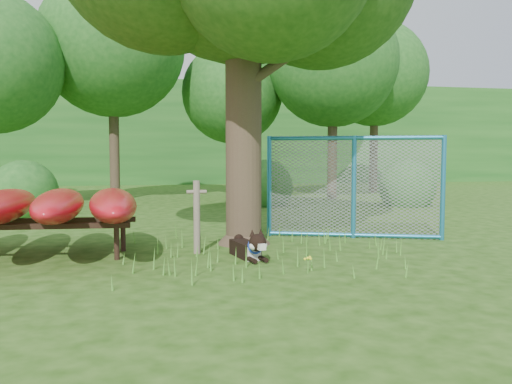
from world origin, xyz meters
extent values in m
plane|color=#1F450D|center=(0.00, 0.00, 0.00)|extent=(80.00, 80.00, 0.00)
cylinder|color=#3C2D20|center=(0.12, 2.00, 2.54)|extent=(0.78, 0.78, 5.07)
cone|color=#3C2D20|center=(0.12, 2.00, 0.25)|extent=(1.17, 1.17, 0.51)
cylinder|color=#3C2D20|center=(0.72, 1.87, 3.25)|extent=(1.45, 0.36, 1.08)
cylinder|color=#3C2D20|center=(-0.32, 2.31, 3.65)|extent=(0.99, 0.93, 1.04)
cylinder|color=#6E6152|center=(-0.78, 1.22, 0.60)|extent=(0.12, 0.12, 1.20)
cylinder|color=#6E6152|center=(-0.78, 1.22, 1.01)|extent=(0.33, 0.08, 0.06)
cylinder|color=black|center=(-2.03, 0.94, 0.26)|extent=(0.09, 0.09, 0.52)
cylinder|color=black|center=(-1.99, 1.66, 0.26)|extent=(0.09, 0.09, 0.52)
cube|color=black|center=(-3.37, 1.03, 0.54)|extent=(3.09, 0.28, 0.08)
cube|color=black|center=(-3.32, 1.75, 0.54)|extent=(3.09, 0.28, 0.08)
ellipsoid|color=red|center=(-3.76, 1.41, 0.83)|extent=(0.85, 3.12, 0.50)
ellipsoid|color=red|center=(-2.94, 1.36, 0.83)|extent=(0.96, 3.14, 0.50)
ellipsoid|color=red|center=(-2.11, 1.31, 0.83)|extent=(1.06, 3.16, 0.50)
cube|color=black|center=(-0.06, 0.79, 0.12)|extent=(0.42, 0.75, 0.24)
cube|color=white|center=(0.01, 0.50, 0.11)|extent=(0.25, 0.19, 0.22)
sphere|color=black|center=(0.06, 0.32, 0.30)|extent=(0.26, 0.26, 0.26)
cube|color=white|center=(0.08, 0.20, 0.26)|extent=(0.13, 0.16, 0.09)
sphere|color=white|center=(-0.02, 0.28, 0.26)|extent=(0.12, 0.12, 0.12)
sphere|color=white|center=(0.14, 0.32, 0.26)|extent=(0.12, 0.12, 0.12)
cone|color=black|center=(-0.02, 0.34, 0.45)|extent=(0.09, 0.11, 0.13)
cone|color=black|center=(0.12, 0.37, 0.45)|extent=(0.13, 0.14, 0.13)
cylinder|color=black|center=(-0.04, 0.33, 0.05)|extent=(0.14, 0.31, 0.07)
cylinder|color=black|center=(0.14, 0.37, 0.05)|extent=(0.14, 0.31, 0.07)
sphere|color=black|center=(-0.09, 1.18, 0.22)|extent=(0.16, 0.16, 0.16)
torus|color=#193BBC|center=(0.04, 0.40, 0.24)|extent=(0.26, 0.13, 0.26)
cylinder|color=teal|center=(0.78, 2.80, 1.00)|extent=(0.11, 0.11, 1.99)
cylinder|color=teal|center=(2.34, 2.24, 1.00)|extent=(0.11, 0.11, 1.99)
cylinder|color=teal|center=(3.90, 1.67, 1.00)|extent=(0.11, 0.11, 1.99)
cylinder|color=teal|center=(2.34, 2.24, 1.95)|extent=(3.15, 1.20, 0.08)
cylinder|color=teal|center=(2.34, 2.24, 0.06)|extent=(3.15, 1.20, 0.08)
plane|color=gray|center=(2.34, 2.24, 1.00)|extent=(3.12, 1.13, 3.32)
cylinder|color=#559B32|center=(0.60, -0.48, 0.10)|extent=(0.02, 0.02, 0.21)
sphere|color=#FFFA28|center=(0.60, -0.48, 0.21)|extent=(0.04, 0.04, 0.04)
sphere|color=#FFFA28|center=(0.63, -0.45, 0.22)|extent=(0.04, 0.04, 0.04)
sphere|color=#FFFA28|center=(0.56, -0.46, 0.20)|extent=(0.04, 0.04, 0.04)
sphere|color=#FFFA28|center=(0.63, -0.51, 0.21)|extent=(0.04, 0.04, 0.04)
sphere|color=#FFFA28|center=(0.58, -0.51, 0.22)|extent=(0.04, 0.04, 0.04)
cylinder|color=#3C2D20|center=(-3.00, 12.00, 2.62)|extent=(0.36, 0.36, 5.25)
sphere|color=#1E5B1D|center=(-3.00, 12.00, 5.62)|extent=(5.20, 5.20, 5.20)
cylinder|color=#3C2D20|center=(1.50, 13.00, 1.92)|extent=(0.36, 0.36, 3.85)
sphere|color=#1E5B1D|center=(1.50, 13.00, 4.12)|extent=(4.00, 4.00, 4.00)
cylinder|color=#3C2D20|center=(5.00, 11.00, 2.38)|extent=(0.36, 0.36, 4.76)
sphere|color=#1E5B1D|center=(5.00, 11.00, 5.10)|extent=(4.80, 4.80, 4.80)
cylinder|color=#3C2D20|center=(8.00, 14.00, 2.45)|extent=(0.36, 0.36, 4.90)
sphere|color=#1E5B1D|center=(8.00, 14.00, 5.25)|extent=(4.60, 4.60, 4.60)
sphere|color=#1E5B1D|center=(-5.00, 7.50, 0.00)|extent=(1.80, 1.80, 1.80)
sphere|color=#1E5B1D|center=(6.50, 8.00, 0.00)|extent=(1.80, 1.80, 1.80)
sphere|color=#1E5B1D|center=(2.00, 9.00, 0.00)|extent=(1.80, 1.80, 1.80)
cube|color=#1E5B1D|center=(0.00, 28.00, 3.00)|extent=(80.00, 12.00, 6.00)
camera|label=1|loc=(-1.35, -6.91, 1.58)|focal=35.00mm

